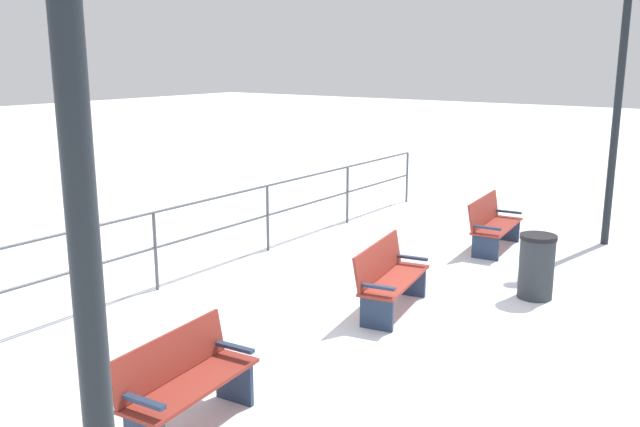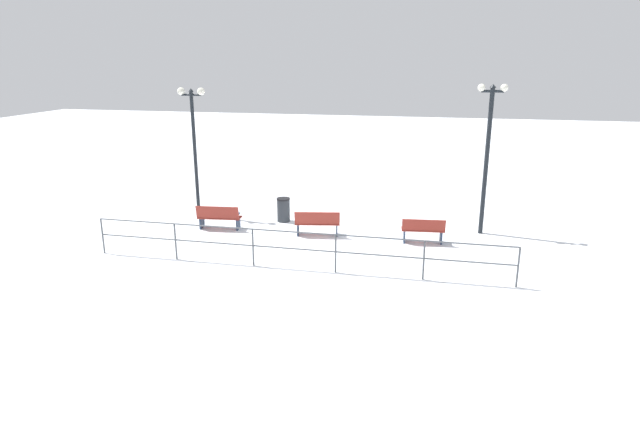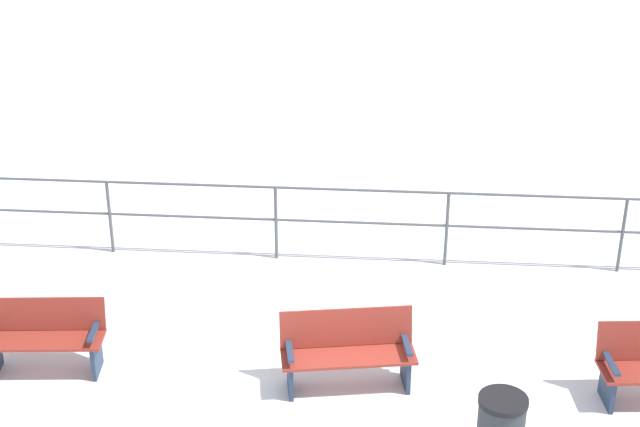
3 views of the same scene
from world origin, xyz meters
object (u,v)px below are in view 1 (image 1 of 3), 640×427
at_px(bench_second, 389,277).
at_px(lamppost_middle, 623,54).
at_px(lamppost_near, 71,79).
at_px(bench_third, 493,223).
at_px(bench_nearest, 186,381).
at_px(trash_bin, 536,266).

relative_size(bench_second, lamppost_middle, 0.33).
height_order(bench_second, lamppost_near, lamppost_near).
bearing_deg(lamppost_near, bench_second, 105.09).
bearing_deg(bench_second, bench_third, 80.09).
xyz_separation_m(bench_nearest, bench_third, (-0.02, 7.25, -0.00)).
height_order(bench_nearest, bench_second, bench_second).
bearing_deg(trash_bin, lamppost_middle, 88.42).
bearing_deg(lamppost_middle, bench_second, -106.38).
height_order(bench_third, lamppost_middle, lamppost_middle).
distance_m(bench_nearest, lamppost_near, 3.70).
relative_size(bench_nearest, trash_bin, 1.61).
xyz_separation_m(bench_second, trash_bin, (1.41, 1.62, -0.01)).
xyz_separation_m(lamppost_near, trash_bin, (-0.10, 7.22, -2.75)).
relative_size(lamppost_near, lamppost_middle, 1.05).
height_order(bench_nearest, lamppost_near, lamppost_near).
height_order(bench_second, trash_bin, bench_second).
xyz_separation_m(bench_nearest, trash_bin, (1.42, 5.24, -0.00)).
xyz_separation_m(lamppost_middle, trash_bin, (-0.10, -3.50, -2.87)).
bearing_deg(bench_third, bench_second, -95.44).
xyz_separation_m(lamppost_near, lamppost_middle, (-0.00, 10.72, 0.12)).
bearing_deg(bench_nearest, lamppost_near, -58.11).
height_order(bench_nearest, lamppost_middle, lamppost_middle).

